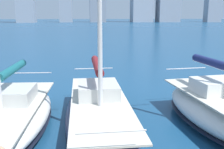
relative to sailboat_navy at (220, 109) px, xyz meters
name	(u,v)px	position (x,y,z in m)	size (l,w,h in m)	color
sailboat_navy	(220,109)	(0.00, 0.00, 0.00)	(3.38, 6.88, 11.77)	white
sailboat_maroon	(99,112)	(4.76, -0.46, -0.09)	(2.72, 8.54, 10.37)	navy
sailboat_teal	(8,116)	(8.27, -0.55, -0.14)	(3.45, 8.02, 10.83)	white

